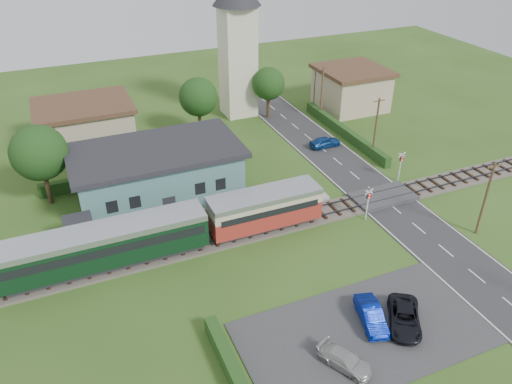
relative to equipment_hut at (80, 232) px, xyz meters
name	(u,v)px	position (x,y,z in m)	size (l,w,h in m)	color
ground	(302,233)	(18.00, -5.20, -1.75)	(120.00, 120.00, 0.00)	#2D4C19
railway_track	(291,220)	(18.00, -3.20, -1.64)	(76.00, 3.20, 0.49)	#4C443D
road	(395,209)	(28.00, -5.20, -1.72)	(6.00, 70.00, 0.05)	#28282B
car_park	(363,333)	(16.50, -17.20, -1.71)	(17.00, 9.00, 0.08)	#333335
crossing_deck	(383,197)	(28.00, -3.20, -1.52)	(6.20, 3.40, 0.45)	#333335
platform	(176,226)	(8.00, 0.00, -1.52)	(30.00, 3.00, 0.45)	gray
equipment_hut	(80,232)	(0.00, 0.00, 0.00)	(2.30, 2.30, 2.55)	beige
station_building	(158,173)	(8.00, 5.79, 0.95)	(16.00, 9.00, 5.30)	slate
train	(63,255)	(-1.50, -3.20, 0.43)	(43.20, 2.90, 3.40)	#232328
church_tower	(237,37)	(23.00, 22.80, 8.48)	(6.00, 6.00, 17.60)	beige
house_west	(86,126)	(3.00, 19.80, 1.04)	(10.80, 8.80, 5.50)	tan
house_east	(351,88)	(38.00, 18.80, 1.05)	(8.80, 8.80, 5.50)	tan
hedge_carpark	(233,373)	(7.00, -17.20, -1.15)	(0.80, 9.00, 1.20)	#193814
hedge_roadside	(344,132)	(32.20, 10.80, -1.15)	(0.80, 18.00, 1.20)	#193814
hedge_station	(150,170)	(8.00, 10.30, -1.10)	(22.00, 0.80, 1.30)	#193814
tree_a	(39,153)	(-2.00, 8.80, 3.63)	(5.20, 5.20, 8.00)	#332316
tree_b	(198,97)	(16.00, 17.80, 3.27)	(4.60, 4.60, 7.34)	#332316
tree_c	(268,84)	(26.00, 19.80, 2.91)	(4.20, 4.20, 6.78)	#332316
utility_pole_b	(485,198)	(32.20, -11.20, 1.88)	(1.40, 0.22, 7.00)	#473321
utility_pole_c	(376,127)	(32.20, 4.80, 1.88)	(1.40, 0.22, 7.00)	#473321
utility_pole_d	(322,92)	(32.20, 16.80, 1.88)	(1.40, 0.22, 7.00)	#473321
crossing_signal_near	(368,200)	(24.40, -5.61, 0.39)	(0.84, 0.28, 3.28)	silver
crossing_signal_far	(401,162)	(31.60, -0.81, 0.39)	(0.84, 0.28, 3.28)	silver
streetlamp_west	(21,153)	(-4.00, 14.80, 1.29)	(0.30, 0.30, 5.15)	#3F3F47
streetlamp_east	(315,83)	(34.00, 21.80, 1.29)	(0.30, 0.30, 5.15)	#3F3F47
car_on_road	(325,142)	(28.51, 9.08, -1.07)	(1.49, 3.70, 1.26)	navy
car_park_blue	(371,315)	(17.48, -16.55, -1.01)	(1.39, 3.98, 1.31)	#02198C
car_park_silver	(345,360)	(13.81, -19.06, -1.14)	(1.49, 3.66, 1.06)	#AFAFAF
car_park_dark	(404,318)	(19.49, -17.62, -1.04)	(2.07, 4.48, 1.25)	black
pedestrian_near	(257,196)	(16.04, 0.33, -0.51)	(0.57, 0.38, 1.57)	gray
pedestrian_far	(129,229)	(3.91, -0.39, -0.48)	(0.79, 0.62, 1.63)	gray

